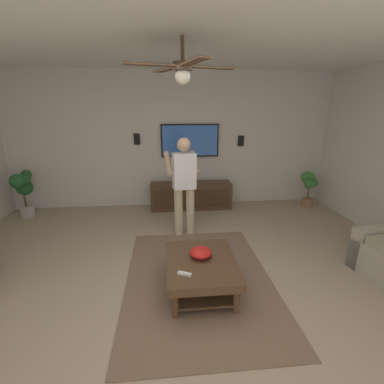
# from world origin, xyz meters

# --- Properties ---
(ground_plane) EXTENTS (8.08, 8.08, 0.00)m
(ground_plane) POSITION_xyz_m (0.00, 0.00, 0.00)
(ground_plane) COLOR tan
(wall_back_tv) EXTENTS (0.10, 6.93, 2.80)m
(wall_back_tv) POSITION_xyz_m (3.07, 0.00, 1.40)
(wall_back_tv) COLOR silver
(wall_back_tv) RESTS_ON ground
(ceiling_slab) EXTENTS (6.25, 6.93, 0.10)m
(ceiling_slab) POSITION_xyz_m (0.00, 0.00, 2.85)
(ceiling_slab) COLOR white
(area_rug) EXTENTS (2.56, 1.81, 0.01)m
(area_rug) POSITION_xyz_m (0.17, -0.23, 0.01)
(area_rug) COLOR #7A604C
(area_rug) RESTS_ON ground
(coffee_table) EXTENTS (1.00, 0.80, 0.40)m
(coffee_table) POSITION_xyz_m (-0.03, -0.23, 0.30)
(coffee_table) COLOR #513823
(coffee_table) RESTS_ON ground
(media_console) EXTENTS (0.45, 1.70, 0.55)m
(media_console) POSITION_xyz_m (2.74, -0.38, 0.28)
(media_console) COLOR #513823
(media_console) RESTS_ON ground
(tv) EXTENTS (0.05, 1.21, 0.68)m
(tv) POSITION_xyz_m (2.98, -0.38, 1.41)
(tv) COLOR black
(person_standing) EXTENTS (0.59, 0.59, 1.64)m
(person_standing) POSITION_xyz_m (1.51, -0.15, 0.93)
(person_standing) COLOR #C6B793
(person_standing) RESTS_ON ground
(potted_plant_tall) EXTENTS (0.49, 0.34, 0.93)m
(potted_plant_tall) POSITION_xyz_m (2.57, 2.89, 0.60)
(potted_plant_tall) COLOR #B7B2A8
(potted_plant_tall) RESTS_ON ground
(potted_plant_short) EXTENTS (0.33, 0.33, 0.78)m
(potted_plant_short) POSITION_xyz_m (2.57, -2.90, 0.50)
(potted_plant_short) COLOR #9E6B4C
(potted_plant_short) RESTS_ON ground
(bowl) EXTENTS (0.26, 0.26, 0.12)m
(bowl) POSITION_xyz_m (0.05, -0.24, 0.46)
(bowl) COLOR red
(bowl) RESTS_ON coffee_table
(remote_white) EXTENTS (0.10, 0.15, 0.02)m
(remote_white) POSITION_xyz_m (-0.29, -0.02, 0.41)
(remote_white) COLOR white
(remote_white) RESTS_ON coffee_table
(vase_round) EXTENTS (0.22, 0.22, 0.22)m
(vase_round) POSITION_xyz_m (2.77, -0.17, 0.66)
(vase_round) COLOR teal
(vase_round) RESTS_ON media_console
(wall_speaker_left) EXTENTS (0.06, 0.12, 0.22)m
(wall_speaker_left) POSITION_xyz_m (2.99, -1.48, 1.39)
(wall_speaker_left) COLOR black
(wall_speaker_right) EXTENTS (0.06, 0.12, 0.22)m
(wall_speaker_right) POSITION_xyz_m (2.99, 0.72, 1.46)
(wall_speaker_right) COLOR black
(ceiling_fan) EXTENTS (1.16, 1.19, 0.46)m
(ceiling_fan) POSITION_xyz_m (0.28, -0.05, 2.47)
(ceiling_fan) COLOR #4C3828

